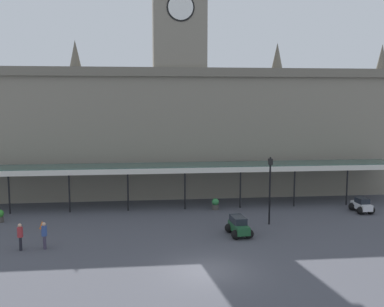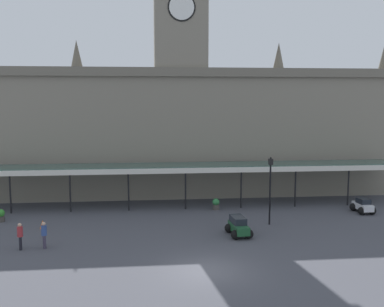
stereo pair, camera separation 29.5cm
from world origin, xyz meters
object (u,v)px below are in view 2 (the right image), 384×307
object	(u,v)px
planter_by_canopy	(216,204)
planter_forecourt_centre	(1,215)
pedestrian_near_entrance	(44,234)
car_green_estate	(239,227)
traffic_cone	(43,224)
pedestrian_beside_cars	(20,235)
victorian_lamppost	(270,183)
car_white_sedan	(363,207)

from	to	relation	value
planter_by_canopy	planter_forecourt_centre	distance (m)	16.83
pedestrian_near_entrance	planter_forecourt_centre	bearing A→B (deg)	125.75
car_green_estate	traffic_cone	world-z (taller)	car_green_estate
pedestrian_beside_cars	victorian_lamppost	xyz separation A→B (m)	(16.71, 3.89, 2.20)
victorian_lamppost	planter_by_canopy	distance (m)	6.33
car_green_estate	planter_forecourt_centre	xyz separation A→B (m)	(-17.16, 5.08, -0.07)
planter_by_canopy	planter_forecourt_centre	world-z (taller)	same
victorian_lamppost	traffic_cone	distance (m)	16.67
car_green_estate	pedestrian_near_entrance	bearing A→B (deg)	-173.62
car_green_estate	pedestrian_near_entrance	size ratio (longest dim) A/B	1.39
victorian_lamppost	planter_forecourt_centre	bearing A→B (deg)	172.30
car_green_estate	victorian_lamppost	distance (m)	4.47
planter_forecourt_centre	traffic_cone	bearing A→B (deg)	-30.12
pedestrian_near_entrance	traffic_cone	bearing A→B (deg)	104.20
planter_by_canopy	victorian_lamppost	bearing A→B (deg)	-55.56
car_white_sedan	planter_forecourt_centre	size ratio (longest dim) A/B	2.17
victorian_lamppost	pedestrian_near_entrance	bearing A→B (deg)	-166.13
pedestrian_beside_cars	traffic_cone	distance (m)	4.58
planter_by_canopy	pedestrian_near_entrance	bearing A→B (deg)	-144.67
car_white_sedan	traffic_cone	world-z (taller)	car_white_sedan
car_green_estate	planter_by_canopy	size ratio (longest dim) A/B	2.43
car_green_estate	car_white_sedan	bearing A→B (deg)	23.90
pedestrian_near_entrance	victorian_lamppost	xyz separation A→B (m)	(15.30, 3.78, 2.20)
car_white_sedan	pedestrian_near_entrance	distance (m)	24.65
car_white_sedan	victorian_lamppost	distance (m)	9.27
traffic_cone	car_white_sedan	bearing A→B (deg)	4.55
car_white_sedan	pedestrian_beside_cars	size ratio (longest dim) A/B	1.25
pedestrian_beside_cars	traffic_cone	bearing A→B (deg)	86.39
car_white_sedan	victorian_lamppost	size ratio (longest dim) A/B	0.41
car_white_sedan	pedestrian_beside_cars	distance (m)	26.03
planter_forecourt_centre	pedestrian_beside_cars	bearing A→B (deg)	-63.68
car_white_sedan	victorian_lamppost	bearing A→B (deg)	-162.82
pedestrian_near_entrance	car_green_estate	bearing A→B (deg)	6.38
car_white_sedan	traffic_cone	size ratio (longest dim) A/B	3.63
car_green_estate	planter_by_canopy	world-z (taller)	car_green_estate
pedestrian_near_entrance	car_white_sedan	bearing A→B (deg)	15.06
pedestrian_beside_cars	pedestrian_near_entrance	xyz separation A→B (m)	(1.40, 0.11, 0.00)
pedestrian_beside_cars	pedestrian_near_entrance	bearing A→B (deg)	4.41
pedestrian_near_entrance	planter_forecourt_centre	xyz separation A→B (m)	(-4.66, 6.48, -0.42)
pedestrian_beside_cars	pedestrian_near_entrance	world-z (taller)	same
car_green_estate	pedestrian_beside_cars	world-z (taller)	pedestrian_beside_cars
pedestrian_beside_cars	victorian_lamppost	world-z (taller)	victorian_lamppost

